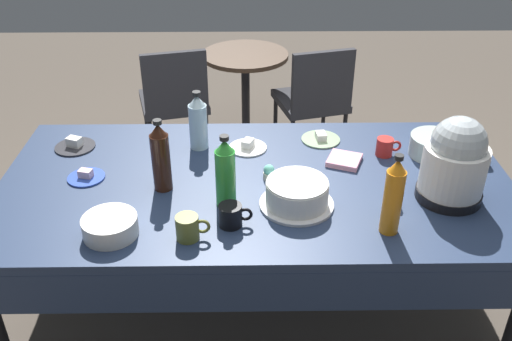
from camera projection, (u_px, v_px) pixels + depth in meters
The scene contains 24 objects.
ground at pixel (256, 308), 2.80m from camera, with size 9.00×9.00×0.00m, color brown.
potluck_table at pixel (256, 192), 2.44m from camera, with size 2.20×1.10×0.75m.
frosted_layer_cake at pixel (297, 194), 2.22m from camera, with size 0.30×0.30×0.11m.
slow_cooker at pixel (455, 162), 2.21m from camera, with size 0.26×0.26×0.36m.
glass_salad_bowl at pixel (434, 146), 2.58m from camera, with size 0.23×0.23×0.09m, color #B2C6BC.
ceramic_snack_bowl at pixel (110, 226), 2.07m from camera, with size 0.21×0.21×0.07m, color silver.
dessert_plate_charcoal at pixel (75, 145), 2.66m from camera, with size 0.19×0.19×0.05m.
dessert_plate_cobalt at pixel (86, 176), 2.42m from camera, with size 0.16×0.16×0.04m.
dessert_plate_white at pixel (248, 146), 2.65m from camera, with size 0.18×0.18×0.05m.
dessert_plate_sage at pixel (321, 138), 2.72m from camera, with size 0.19×0.19×0.04m.
cupcake_cocoa at pixel (269, 172), 2.41m from camera, with size 0.05×0.05×0.07m.
cupcake_vanilla at pixel (395, 200), 2.23m from camera, with size 0.05×0.05×0.07m.
cupcake_lemon at pixel (485, 159), 2.51m from camera, with size 0.05×0.05×0.07m.
soda_bottle_cola at pixel (161, 158), 2.28m from camera, with size 0.08×0.08×0.32m.
soda_bottle_orange_juice at pixel (393, 197), 2.03m from camera, with size 0.07×0.07×0.33m.
soda_bottle_lime_soda at pixel (225, 173), 2.19m from camera, with size 0.08×0.08×0.31m.
soda_bottle_water at pixel (198, 122), 2.60m from camera, with size 0.09×0.09×0.28m.
coffee_mug_red at pixel (385, 147), 2.58m from camera, with size 0.12×0.08×0.08m.
coffee_mug_olive at pixel (188, 228), 2.05m from camera, with size 0.13×0.09×0.10m.
coffee_mug_black at pixel (231, 215), 2.12m from camera, with size 0.13×0.09×0.09m.
paper_napkin_stack at pixel (344, 160), 2.54m from camera, with size 0.14×0.14×0.02m, color pink.
maroon_chair_left at pixel (174, 97), 3.80m from camera, with size 0.53×0.53×0.85m.
maroon_chair_right at pixel (315, 96), 3.81m from camera, with size 0.54×0.54×0.85m.
round_cafe_table at pixel (246, 83), 3.99m from camera, with size 0.60×0.60×0.72m.
Camera 1 is at (-0.03, -2.04, 2.04)m, focal length 39.44 mm.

